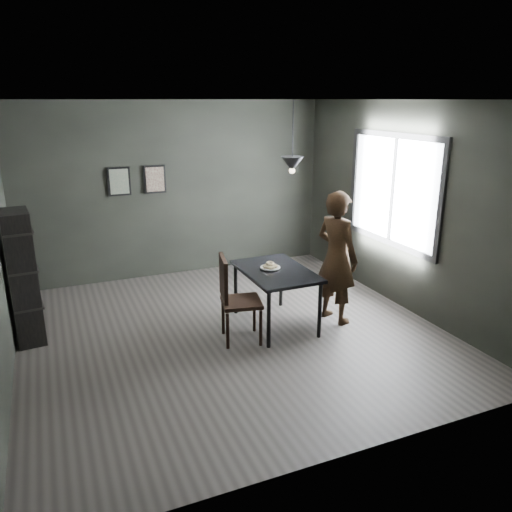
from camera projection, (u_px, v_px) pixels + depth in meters
name	position (u px, v px, depth m)	size (l,w,h in m)	color
ground	(232.00, 332.00, 6.28)	(5.00, 5.00, 0.00)	#34302C
back_wall	(177.00, 190.00, 8.05)	(5.00, 0.10, 2.80)	black
ceiling	(228.00, 100.00, 5.44)	(5.00, 5.00, 0.02)	silver
window_assembly	(393.00, 190.00, 6.90)	(0.04, 1.96, 1.56)	white
cafe_table	(276.00, 276.00, 6.30)	(0.80, 1.20, 0.75)	black
white_plate	(270.00, 268.00, 6.33)	(0.23, 0.23, 0.01)	white
donut_pile	(270.00, 266.00, 6.32)	(0.19, 0.19, 0.08)	#F3E4BD
woman	(337.00, 257.00, 6.39)	(0.63, 0.42, 1.73)	black
wood_chair	(233.00, 294.00, 5.90)	(0.54, 0.54, 1.06)	black
shelf_unit	(23.00, 278.00, 5.86)	(0.30, 0.53, 1.60)	black
pendant_lamp	(292.00, 164.00, 6.07)	(0.28, 0.28, 0.86)	black
framed_print_left	(119.00, 181.00, 7.63)	(0.34, 0.04, 0.44)	black
framed_print_right	(155.00, 179.00, 7.83)	(0.34, 0.04, 0.44)	black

